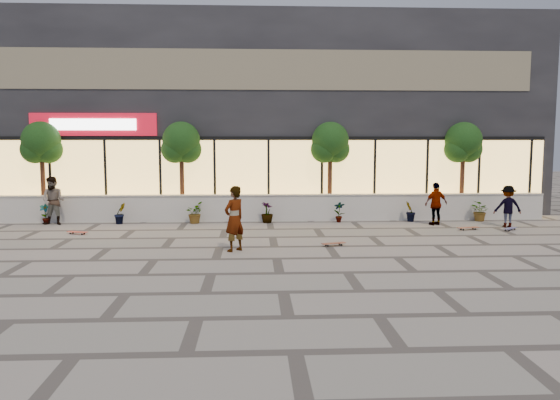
{
  "coord_description": "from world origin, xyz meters",
  "views": [
    {
      "loc": [
        -0.61,
        -14.39,
        3.16
      ],
      "look_at": [
        0.21,
        2.63,
        1.3
      ],
      "focal_mm": 35.0,
      "sensor_mm": 36.0,
      "label": 1
    }
  ],
  "objects_px": {
    "skateboard_left": "(77,232)",
    "tree_east": "(463,145)",
    "tree_mideast": "(330,145)",
    "skateboard_center": "(334,243)",
    "skater_right_far": "(508,206)",
    "skateboard_right_near": "(468,228)",
    "tree_west": "(41,145)",
    "skateboard_right_far": "(510,228)",
    "tree_midwest": "(181,145)",
    "skater_right_near": "(436,204)",
    "skater_left": "(53,201)",
    "skater_center": "(234,219)"
  },
  "relations": [
    {
      "from": "tree_east",
      "to": "skater_left",
      "type": "height_order",
      "value": "tree_east"
    },
    {
      "from": "skater_left",
      "to": "skateboard_right_far",
      "type": "xyz_separation_m",
      "value": [
        16.56,
        -2.08,
        -0.84
      ]
    },
    {
      "from": "skater_center",
      "to": "skater_right_far",
      "type": "xyz_separation_m",
      "value": [
        9.85,
        3.92,
        -0.18
      ]
    },
    {
      "from": "skateboard_right_far",
      "to": "skater_center",
      "type": "bearing_deg",
      "value": 158.47
    },
    {
      "from": "skater_right_far",
      "to": "skater_center",
      "type": "bearing_deg",
      "value": 27.75
    },
    {
      "from": "skater_left",
      "to": "skateboard_right_far",
      "type": "relative_size",
      "value": 2.71
    },
    {
      "from": "skater_right_far",
      "to": "tree_west",
      "type": "bearing_deg",
      "value": -2.72
    },
    {
      "from": "skater_right_near",
      "to": "tree_west",
      "type": "bearing_deg",
      "value": -24.85
    },
    {
      "from": "tree_west",
      "to": "skater_center",
      "type": "xyz_separation_m",
      "value": [
        7.83,
        -6.65,
        -2.05
      ]
    },
    {
      "from": "tree_east",
      "to": "skateboard_left",
      "type": "bearing_deg",
      "value": -166.37
    },
    {
      "from": "tree_mideast",
      "to": "skateboard_center",
      "type": "distance_m",
      "value": 6.71
    },
    {
      "from": "skater_right_near",
      "to": "skateboard_left",
      "type": "bearing_deg",
      "value": -10.61
    },
    {
      "from": "skateboard_center",
      "to": "tree_mideast",
      "type": "bearing_deg",
      "value": 63.94
    },
    {
      "from": "tree_west",
      "to": "skateboard_left",
      "type": "distance_m",
      "value": 5.18
    },
    {
      "from": "skater_right_near",
      "to": "skateboard_right_far",
      "type": "bearing_deg",
      "value": 132.12
    },
    {
      "from": "skater_right_near",
      "to": "skateboard_left",
      "type": "xyz_separation_m",
      "value": [
        -12.81,
        -1.4,
        -0.73
      ]
    },
    {
      "from": "tree_midwest",
      "to": "skater_left",
      "type": "distance_m",
      "value": 5.25
    },
    {
      "from": "tree_east",
      "to": "skateboard_right_far",
      "type": "distance_m",
      "value": 4.56
    },
    {
      "from": "tree_mideast",
      "to": "skateboard_right_near",
      "type": "relative_size",
      "value": 4.73
    },
    {
      "from": "skater_right_near",
      "to": "skateboard_center",
      "type": "relative_size",
      "value": 2.09
    },
    {
      "from": "skater_right_far",
      "to": "skateboard_right_near",
      "type": "relative_size",
      "value": 1.84
    },
    {
      "from": "tree_west",
      "to": "skateboard_right_far",
      "type": "relative_size",
      "value": 5.83
    },
    {
      "from": "skater_center",
      "to": "skateboard_right_near",
      "type": "distance_m",
      "value": 8.87
    },
    {
      "from": "tree_west",
      "to": "tree_east",
      "type": "distance_m",
      "value": 17.0
    },
    {
      "from": "skateboard_center",
      "to": "skater_center",
      "type": "bearing_deg",
      "value": 172.97
    },
    {
      "from": "skater_right_near",
      "to": "skater_right_far",
      "type": "distance_m",
      "value": 2.54
    },
    {
      "from": "tree_mideast",
      "to": "tree_east",
      "type": "height_order",
      "value": "same"
    },
    {
      "from": "tree_mideast",
      "to": "skater_left",
      "type": "relative_size",
      "value": 2.15
    },
    {
      "from": "skater_right_near",
      "to": "tree_east",
      "type": "bearing_deg",
      "value": -146.78
    },
    {
      "from": "skater_left",
      "to": "skateboard_left",
      "type": "relative_size",
      "value": 2.42
    },
    {
      "from": "skateboard_right_far",
      "to": "skater_right_far",
      "type": "bearing_deg",
      "value": 32.87
    },
    {
      "from": "skater_left",
      "to": "skater_right_near",
      "type": "distance_m",
      "value": 14.35
    },
    {
      "from": "tree_mideast",
      "to": "skateboard_right_far",
      "type": "relative_size",
      "value": 5.83
    },
    {
      "from": "skater_right_near",
      "to": "skateboard_right_near",
      "type": "height_order",
      "value": "skater_right_near"
    },
    {
      "from": "tree_mideast",
      "to": "skater_right_near",
      "type": "xyz_separation_m",
      "value": [
        3.71,
        -2.14,
        -2.18
      ]
    },
    {
      "from": "tree_midwest",
      "to": "skateboard_center",
      "type": "bearing_deg",
      "value": -48.59
    },
    {
      "from": "tree_mideast",
      "to": "skateboard_left",
      "type": "distance_m",
      "value": 10.18
    },
    {
      "from": "skater_left",
      "to": "skateboard_right_far",
      "type": "bearing_deg",
      "value": -3.3
    },
    {
      "from": "tree_west",
      "to": "skater_left",
      "type": "distance_m",
      "value": 2.65
    },
    {
      "from": "tree_midwest",
      "to": "skateboard_left",
      "type": "height_order",
      "value": "tree_midwest"
    },
    {
      "from": "tree_mideast",
      "to": "tree_west",
      "type": "bearing_deg",
      "value": 180.0
    },
    {
      "from": "skater_left",
      "to": "skateboard_right_far",
      "type": "height_order",
      "value": "skater_left"
    },
    {
      "from": "tree_midwest",
      "to": "skater_right_near",
      "type": "xyz_separation_m",
      "value": [
        9.71,
        -2.14,
        -2.18
      ]
    },
    {
      "from": "tree_east",
      "to": "skater_left",
      "type": "xyz_separation_m",
      "value": [
        -16.12,
        -1.4,
        -2.07
      ]
    },
    {
      "from": "skater_left",
      "to": "skateboard_center",
      "type": "xyz_separation_m",
      "value": [
        9.91,
        -4.6,
        -0.84
      ]
    },
    {
      "from": "skateboard_left",
      "to": "skateboard_right_near",
      "type": "height_order",
      "value": "skateboard_right_near"
    },
    {
      "from": "skater_center",
      "to": "skateboard_center",
      "type": "relative_size",
      "value": 2.44
    },
    {
      "from": "skateboard_left",
      "to": "tree_east",
      "type": "bearing_deg",
      "value": 32.59
    },
    {
      "from": "skater_center",
      "to": "skateboard_left",
      "type": "height_order",
      "value": "skater_center"
    },
    {
      "from": "tree_mideast",
      "to": "skater_right_near",
      "type": "bearing_deg",
      "value": -29.96
    }
  ]
}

